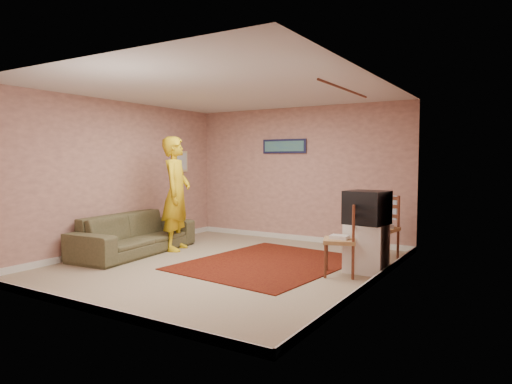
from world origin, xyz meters
The scene contains 26 objects.
ground centered at (0.00, 0.00, 0.00)m, with size 5.00×5.00×0.00m, color tan.
wall_back centered at (0.00, 2.50, 1.30)m, with size 4.50×0.02×2.60m, color tan.
wall_front centered at (0.00, -2.50, 1.30)m, with size 4.50×0.02×2.60m, color tan.
wall_left centered at (-2.25, 0.00, 1.30)m, with size 0.02×5.00×2.60m, color tan.
wall_right centered at (2.25, 0.00, 1.30)m, with size 0.02×5.00×2.60m, color tan.
ceiling centered at (0.00, 0.00, 2.60)m, with size 4.50×5.00×0.02m, color silver.
baseboard_back centered at (0.00, 2.49, 0.05)m, with size 4.50×0.02×0.10m, color silver.
baseboard_front centered at (0.00, -2.49, 0.05)m, with size 4.50×0.02×0.10m, color silver.
baseboard_left centered at (-2.24, 0.00, 0.05)m, with size 0.02×5.00×0.10m, color silver.
baseboard_right centered at (2.24, 0.00, 0.05)m, with size 0.02×5.00×0.10m, color silver.
window centered at (2.24, -0.90, 1.45)m, with size 0.01×1.10×1.50m, color black.
curtain_sheer centered at (2.23, -1.05, 1.25)m, with size 0.01×0.75×2.10m, color white.
curtain_floral centered at (2.21, -0.35, 1.25)m, with size 0.01×0.35×2.10m, color beige.
curtain_rod centered at (2.20, -0.90, 2.32)m, with size 0.02×0.02×1.40m, color #5A2D1B.
picture_back centered at (-0.30, 2.47, 1.85)m, with size 0.95×0.04×0.28m.
picture_left centered at (-2.22, 1.60, 1.55)m, with size 0.04×0.38×0.42m.
area_rug centered at (0.51, 0.44, 0.01)m, with size 2.12×2.65×0.01m, color black.
tv_cabinet centered at (1.95, 0.70, 0.34)m, with size 0.53×0.49×0.68m, color white.
crt_tv centered at (1.94, 0.70, 0.91)m, with size 0.61×0.56×0.47m.
chair_a centered at (1.91, 1.58, 0.62)m, with size 0.51×0.49×0.55m.
dvd_player centered at (1.91, 1.58, 0.55)m, with size 0.35×0.25×0.06m, color #ADAEB2.
blue_throw centered at (1.91, 1.77, 0.82)m, with size 0.37×0.05×0.39m, color #8AB4E2.
chair_b centered at (1.70, 0.32, 0.60)m, with size 0.55×0.56×0.54m.
game_console centered at (1.70, 0.32, 0.53)m, with size 0.24×0.18×0.05m, color silver.
sofa centered at (-1.80, -0.08, 0.33)m, with size 2.29×0.89×0.67m, color brown.
person centered at (-1.40, 0.52, 0.99)m, with size 0.72×0.48×1.99m, color gold.
Camera 1 is at (3.93, -5.53, 1.58)m, focal length 32.00 mm.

